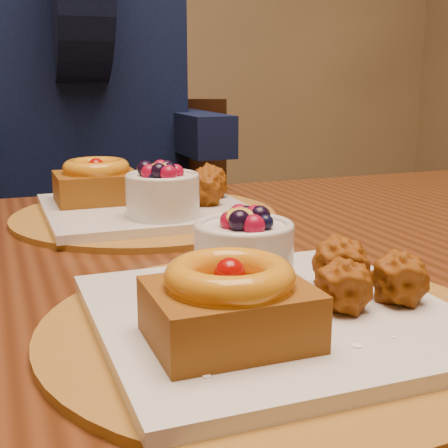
% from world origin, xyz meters
% --- Properties ---
extents(dining_table, '(1.60, 0.90, 0.76)m').
position_xyz_m(dining_table, '(-0.07, -0.03, 0.68)').
color(dining_table, '#3C1B0A').
rests_on(dining_table, ground).
extents(place_setting_near, '(0.38, 0.38, 0.09)m').
position_xyz_m(place_setting_near, '(-0.07, -0.25, 0.78)').
color(place_setting_near, brown).
rests_on(place_setting_near, dining_table).
extents(place_setting_far, '(0.38, 0.38, 0.09)m').
position_xyz_m(place_setting_far, '(-0.07, 0.18, 0.78)').
color(place_setting_far, brown).
rests_on(place_setting_far, dining_table).
extents(chair_far, '(0.57, 0.57, 0.90)m').
position_xyz_m(chair_far, '(0.03, 0.73, 0.50)').
color(chair_far, black).
rests_on(chair_far, ground).
extents(diner, '(0.56, 0.53, 0.91)m').
position_xyz_m(diner, '(-0.08, 0.75, 0.97)').
color(diner, black).
rests_on(diner, ground).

